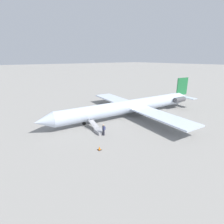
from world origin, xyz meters
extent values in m
plane|color=gray|center=(0.00, 0.00, 0.00)|extent=(600.00, 600.00, 0.00)
cylinder|color=silver|center=(0.00, 0.00, 1.95)|extent=(29.00, 5.53, 2.51)
cone|color=silver|center=(15.74, -1.66, 1.95)|extent=(3.00, 2.74, 2.46)
cone|color=silver|center=(-15.99, 1.69, 1.95)|extent=(3.50, 2.79, 2.46)
cube|color=#1E6B38|center=(-15.34, 1.62, 4.58)|extent=(3.52, 0.57, 4.02)
cube|color=silver|center=(-15.69, 1.66, 2.20)|extent=(2.24, 7.15, 0.13)
cube|color=silver|center=(-0.67, 7.43, 1.76)|extent=(5.27, 12.49, 0.25)
cube|color=silver|center=(-2.21, -7.13, 1.76)|extent=(5.27, 12.49, 0.25)
cylinder|color=#4C4C51|center=(-12.39, 3.08, 2.13)|extent=(3.11, 1.44, 1.13)
cylinder|color=#4C4C51|center=(-12.76, -0.43, 2.13)|extent=(3.11, 1.44, 1.13)
cylinder|color=black|center=(9.34, -0.99, 0.31)|extent=(0.63, 0.22, 0.62)
cylinder|color=#4C4C51|center=(9.34, -0.99, 0.72)|extent=(0.11, 0.11, 0.19)
cylinder|color=black|center=(-2.76, 1.43, 0.31)|extent=(0.63, 0.22, 0.62)
cylinder|color=#4C4C51|center=(-2.76, 1.43, 0.72)|extent=(0.11, 0.11, 0.19)
cylinder|color=black|center=(-2.99, -0.82, 0.31)|extent=(0.63, 0.22, 0.62)
cylinder|color=#4C4C51|center=(-2.99, -0.82, 0.72)|extent=(0.11, 0.11, 0.19)
cube|color=#99999E|center=(9.06, 3.27, 0.25)|extent=(1.28, 1.91, 0.50)
cube|color=#99999E|center=(8.85, 1.28, 0.81)|extent=(1.13, 2.32, 0.75)
cube|color=#99999E|center=(9.30, 1.24, 1.31)|extent=(0.29, 2.21, 0.69)
cube|color=#23232D|center=(9.04, 4.33, 0.42)|extent=(0.23, 0.30, 0.85)
cylinder|color=#33384C|center=(9.04, 4.33, 1.18)|extent=(0.36, 0.36, 0.65)
sphere|color=tan|center=(9.04, 4.33, 1.62)|extent=(0.24, 0.24, 0.24)
cube|color=navy|center=(9.06, 4.60, 1.21)|extent=(0.30, 0.21, 0.44)
cube|color=black|center=(11.92, 7.58, 0.01)|extent=(0.44, 0.44, 0.03)
cone|color=orange|center=(11.92, 7.58, 0.24)|extent=(0.34, 0.34, 0.48)
camera|label=1|loc=(22.49, 23.91, 11.04)|focal=28.00mm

